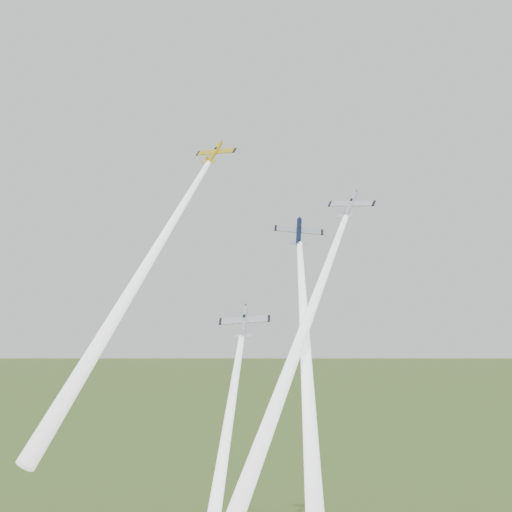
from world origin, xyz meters
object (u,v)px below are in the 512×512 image
at_px(plane_yellow, 214,153).
at_px(plane_silver_low, 244,322).
at_px(plane_navy, 299,232).
at_px(plane_silver_right, 350,205).

distance_m(plane_yellow, plane_silver_low, 35.57).
bearing_deg(plane_silver_low, plane_navy, 44.80).
distance_m(plane_navy, plane_silver_right, 10.37).
xyz_separation_m(plane_yellow, plane_silver_right, (26.81, -0.49, -11.90)).
xyz_separation_m(plane_yellow, plane_navy, (17.32, -0.43, -16.06)).
height_order(plane_yellow, plane_navy, plane_yellow).
height_order(plane_yellow, plane_silver_low, plane_yellow).
relative_size(plane_yellow, plane_navy, 0.97).
distance_m(plane_silver_right, plane_silver_low, 27.25).
xyz_separation_m(plane_navy, plane_silver_right, (9.49, -0.06, 4.17)).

